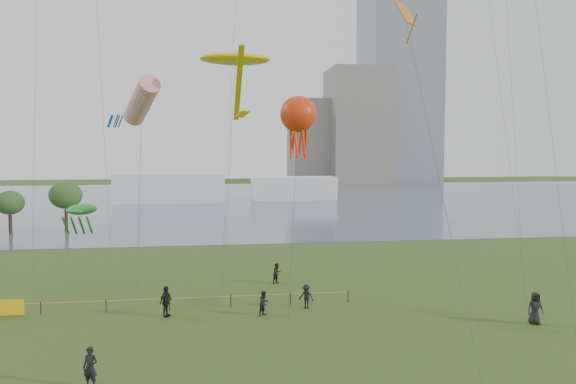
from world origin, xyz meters
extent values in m
cube|color=#4E596B|center=(0.00, 100.00, 0.02)|extent=(400.00, 120.00, 0.08)
cube|color=slate|center=(62.00, 168.00, 60.00)|extent=(24.00, 24.00, 120.00)
cube|color=slate|center=(46.00, 162.00, 19.00)|extent=(20.00, 20.00, 38.00)
cube|color=slate|center=(32.00, 168.00, 14.00)|extent=(16.00, 18.00, 28.00)
cube|color=white|center=(-12.00, 95.00, 3.00)|extent=(22.00, 8.00, 6.00)
cube|color=white|center=(14.00, 98.00, 2.50)|extent=(18.00, 7.00, 5.00)
cylinder|color=#331E17|center=(-28.97, 52.02, 1.24)|extent=(0.44, 0.44, 2.47)
ellipsoid|color=#335822|center=(-28.97, 52.02, 4.01)|extent=(3.52, 3.52, 2.97)
cylinder|color=#331E17|center=(-22.71, 53.81, 1.47)|extent=(0.44, 0.44, 2.94)
ellipsoid|color=#335822|center=(-22.71, 53.81, 4.76)|extent=(4.18, 4.18, 3.52)
cylinder|color=black|center=(-15.13, 14.91, 0.42)|extent=(0.07, 0.07, 0.85)
cylinder|color=black|center=(-11.13, 14.91, 0.42)|extent=(0.07, 0.07, 0.85)
cylinder|color=black|center=(-7.13, 14.91, 0.42)|extent=(0.07, 0.07, 0.85)
cylinder|color=black|center=(-3.13, 14.91, 0.42)|extent=(0.07, 0.07, 0.85)
cylinder|color=black|center=(0.87, 14.91, 0.42)|extent=(0.07, 0.07, 0.85)
cylinder|color=black|center=(4.87, 14.91, 0.42)|extent=(0.07, 0.07, 0.85)
cylinder|color=gold|center=(-7.13, 14.91, 0.75)|extent=(24.00, 0.03, 0.03)
cube|color=yellow|center=(-17.13, 14.91, 0.55)|extent=(2.00, 0.04, 1.00)
imported|color=black|center=(-1.12, 12.75, 0.79)|extent=(0.96, 0.96, 1.57)
imported|color=black|center=(1.78, 13.89, 0.81)|extent=(1.20, 1.07, 1.61)
imported|color=black|center=(-7.24, 13.35, 0.97)|extent=(1.00, 1.21, 1.94)
imported|color=black|center=(14.77, 8.62, 0.97)|extent=(1.00, 0.69, 1.95)
imported|color=black|center=(-9.74, 2.93, 0.92)|extent=(0.78, 0.64, 1.84)
imported|color=black|center=(0.78, 21.22, 0.81)|extent=(1.00, 0.98, 1.62)
cylinder|color=#3F3F42|center=(-3.14, 16.29, 8.53)|extent=(1.32, 6.69, 17.07)
ellipsoid|color=yellow|center=(-2.50, 19.62, 17.06)|extent=(5.16, 3.22, 0.81)
cube|color=yellow|center=(-2.50, 15.42, 14.66)|extent=(0.36, 6.98, 4.09)
cube|color=yellow|center=(-2.50, 11.62, 12.56)|extent=(0.95, 0.95, 0.42)
cylinder|color=#3F3F42|center=(-9.33, 18.46, 7.08)|extent=(0.25, 7.13, 14.18)
cylinder|color=red|center=(-9.44, 22.01, 14.17)|extent=(3.44, 4.94, 3.64)
cylinder|color=blue|center=(-10.84, 20.81, 12.57)|extent=(0.60, 1.13, 0.88)
cylinder|color=blue|center=(-11.12, 21.20, 12.57)|extent=(0.60, 1.13, 0.88)
cylinder|color=blue|center=(-11.57, 21.05, 12.57)|extent=(0.60, 1.13, 0.88)
cylinder|color=blue|center=(-11.57, 20.58, 12.57)|extent=(0.60, 1.13, 0.88)
cylinder|color=blue|center=(-11.12, 20.43, 12.57)|extent=(0.60, 1.13, 0.88)
cylinder|color=#3F3F42|center=(-14.80, 16.99, 3.01)|extent=(1.81, 9.40, 6.04)
ellipsoid|color=#188724|center=(-13.91, 21.68, 6.02)|extent=(2.11, 3.81, 0.74)
cylinder|color=#188724|center=(-14.71, 20.08, 5.02)|extent=(0.16, 1.79, 1.54)
cylinder|color=#188724|center=(-14.16, 20.08, 5.02)|extent=(0.16, 1.79, 1.54)
cylinder|color=#188724|center=(-13.61, 20.08, 5.02)|extent=(0.16, 1.79, 1.54)
cylinder|color=#188724|center=(-13.06, 20.08, 5.02)|extent=(0.16, 1.79, 1.54)
cylinder|color=#3F3F42|center=(0.85, 13.42, 6.39)|extent=(1.03, 2.40, 12.78)
sphere|color=red|center=(1.35, 14.61, 12.78)|extent=(2.39, 2.39, 2.39)
cylinder|color=red|center=(1.85, 14.61, 11.18)|extent=(0.18, 0.54, 2.60)
cylinder|color=red|center=(1.60, 15.04, 11.18)|extent=(0.49, 0.36, 2.61)
cylinder|color=red|center=(1.10, 15.04, 11.18)|extent=(0.49, 0.36, 2.61)
cylinder|color=red|center=(0.85, 14.61, 11.18)|extent=(0.18, 0.54, 2.60)
cylinder|color=red|center=(1.10, 14.17, 11.18)|extent=(0.49, 0.36, 2.61)
cylinder|color=red|center=(1.60, 14.17, 11.18)|extent=(0.49, 0.36, 2.61)
cylinder|color=#3F3F42|center=(5.61, 1.64, 8.93)|extent=(1.37, 13.13, 17.88)
cube|color=orange|center=(6.28, 8.19, 17.86)|extent=(1.52, 1.52, 1.24)
cylinder|color=orange|center=(6.28, 7.29, 16.86)|extent=(0.08, 1.58, 1.35)
camera|label=1|loc=(-4.65, -21.88, 10.28)|focal=35.00mm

